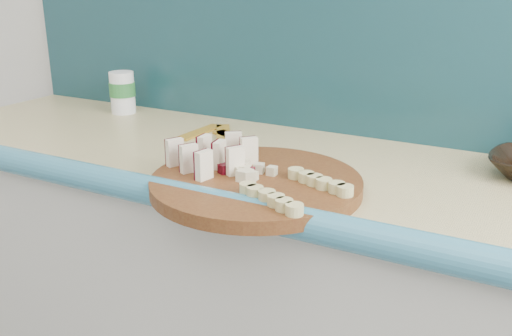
{
  "coord_description": "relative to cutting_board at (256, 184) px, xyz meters",
  "views": [
    {
      "loc": [
        0.57,
        0.37,
        1.32
      ],
      "look_at": [
        0.07,
        1.3,
        0.96
      ],
      "focal_mm": 40.0,
      "sensor_mm": 36.0,
      "label": 1
    }
  ],
  "objects": [
    {
      "name": "kitchen_counter",
      "position": [
        0.03,
        0.2,
        -0.47
      ],
      "size": [
        2.2,
        0.63,
        0.91
      ],
      "color": "beige",
      "rests_on": "ground"
    },
    {
      "name": "backsplash",
      "position": [
        0.03,
        0.49,
        0.24
      ],
      "size": [
        2.2,
        0.02,
        0.5
      ],
      "primitive_type": "cube",
      "color": "teal",
      "rests_on": "kitchen_counter"
    },
    {
      "name": "cutting_board",
      "position": [
        0.0,
        0.0,
        0.0
      ],
      "size": [
        0.55,
        0.55,
        0.03
      ],
      "primitive_type": "cylinder",
      "rotation": [
        0.0,
        0.0,
        -0.39
      ],
      "color": "#47200F",
      "rests_on": "kitchen_counter"
    },
    {
      "name": "apple_wedges",
      "position": [
        -0.11,
        0.01,
        0.04
      ],
      "size": [
        0.17,
        0.18,
        0.06
      ],
      "color": "#FFEECB",
      "rests_on": "cutting_board"
    },
    {
      "name": "apple_chunks",
      "position": [
        -0.02,
        0.01,
        0.02
      ],
      "size": [
        0.07,
        0.07,
        0.02
      ],
      "color": "beige",
      "rests_on": "cutting_board"
    },
    {
      "name": "banana_slices",
      "position": [
        0.11,
        -0.04,
        0.02
      ],
      "size": [
        0.2,
        0.2,
        0.02
      ],
      "color": "#D3C980",
      "rests_on": "cutting_board"
    },
    {
      "name": "canister",
      "position": [
        -0.67,
        0.38,
        0.05
      ],
      "size": [
        0.08,
        0.08,
        0.13
      ],
      "rotation": [
        0.0,
        0.0,
        0.3
      ],
      "color": "white",
      "rests_on": "kitchen_counter"
    },
    {
      "name": "banana_peel",
      "position": [
        -0.28,
        0.3,
        -0.01
      ],
      "size": [
        0.22,
        0.18,
        0.01
      ],
      "rotation": [
        0.0,
        0.0,
        0.38
      ],
      "color": "gold",
      "rests_on": "kitchen_counter"
    }
  ]
}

